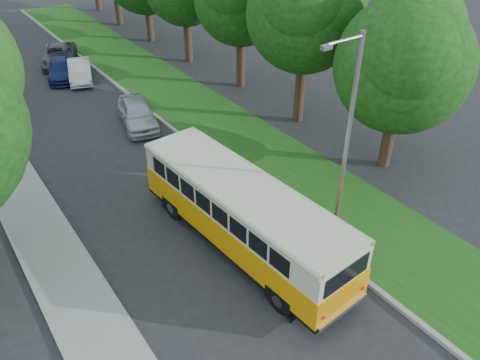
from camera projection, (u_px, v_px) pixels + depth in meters
ground at (204, 247)px, 17.66m from camera, size 120.00×120.00×0.00m
curb at (213, 161)px, 22.73m from camera, size 0.20×70.00×0.15m
grass_verge at (251, 147)px, 23.87m from camera, size 4.50×70.00×0.13m
sidewalk at (36, 225)px, 18.69m from camera, size 2.20×70.00×0.12m
lamppost_near at (345, 141)px, 15.57m from camera, size 1.71×0.16×8.00m
vintage_bus at (243, 216)px, 16.94m from camera, size 3.12×9.77×2.86m
car_silver at (137, 113)px, 25.60m from camera, size 2.71×4.58×1.46m
car_white at (80, 71)px, 31.13m from camera, size 2.56×4.23×1.32m
car_blue at (61, 69)px, 31.49m from camera, size 2.95×4.55×1.23m
car_grey at (59, 55)px, 33.72m from camera, size 3.85×5.29×1.34m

